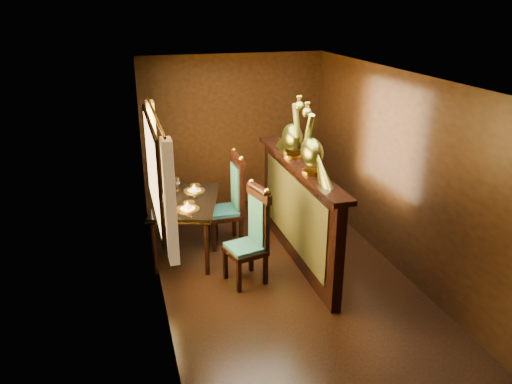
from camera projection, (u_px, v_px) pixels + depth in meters
ground at (280, 273)px, 6.40m from camera, size 5.00×5.00×0.00m
room_shell at (275, 155)px, 5.83m from camera, size 3.04×5.04×2.52m
partition at (297, 210)px, 6.50m from camera, size 0.26×2.70×1.36m
dining_table at (186, 205)px, 6.69m from camera, size 1.15×1.50×0.98m
chair_left at (253, 231)px, 6.04m from camera, size 0.55×0.56×1.26m
chair_right at (232, 197)px, 6.97m from camera, size 0.49×0.54×1.35m
peacock_left at (312, 140)px, 5.76m from camera, size 0.26×0.68×0.81m
peacock_right at (293, 125)px, 6.36m from camera, size 0.26×0.70×0.84m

